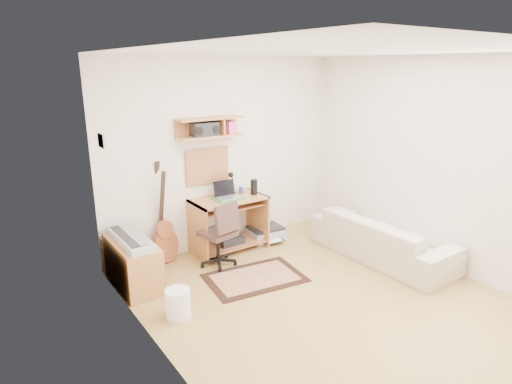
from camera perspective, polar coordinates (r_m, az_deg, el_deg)
floor at (r=4.94m, az=8.69°, el=-13.85°), size 3.60×4.00×0.01m
ceiling at (r=4.28m, az=10.25°, el=18.00°), size 3.60×4.00×0.01m
back_wall at (r=5.99m, az=-4.08°, el=5.09°), size 3.60×0.01×2.60m
left_wall at (r=3.47m, az=-12.60°, el=-3.63°), size 0.01×4.00×2.60m
right_wall at (r=5.81m, az=22.33°, el=3.56°), size 0.01×4.00×2.60m
wall_shelf at (r=5.66m, az=-6.10°, el=8.50°), size 0.90×0.25×0.26m
cork_board at (r=5.85m, az=-6.45°, el=3.46°), size 0.64×0.03×0.49m
wall_photo at (r=4.76m, az=-19.77°, el=6.41°), size 0.02×0.20×0.15m
desk at (r=5.94m, az=-3.60°, el=-4.26°), size 1.00×0.55×0.75m
laptop at (r=5.77m, az=-3.73°, el=0.24°), size 0.32×0.32×0.24m
speaker at (r=5.95m, az=-0.27°, el=0.68°), size 0.10×0.10×0.21m
desk_lamp at (r=5.97m, az=-3.15°, el=1.25°), size 0.11×0.11×0.32m
pencil_cup at (r=6.03m, az=-1.98°, el=0.26°), size 0.06×0.06×0.09m
boombox at (r=5.63m, az=-6.79°, el=8.22°), size 0.35×0.16×0.18m
rug at (r=5.30m, az=-0.15°, el=-11.26°), size 1.24×0.91×0.02m
task_chair at (r=5.49m, az=-5.10°, el=-5.44°), size 0.52×0.52×0.86m
cabinet at (r=5.22m, az=-15.98°, el=-9.10°), size 0.40×0.90×0.55m
music_keyboard at (r=5.10m, az=-16.25°, el=-5.91°), size 0.28×0.88×0.08m
guitar at (r=5.59m, az=-12.06°, el=-2.80°), size 0.40×0.31×1.33m
waste_basket at (r=4.57m, az=-10.28°, el=-14.32°), size 0.28×0.28×0.31m
printer at (r=6.38m, az=1.27°, el=-5.56°), size 0.53×0.43×0.19m
sofa at (r=5.92m, az=16.39°, el=-4.98°), size 0.57×1.95×0.76m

